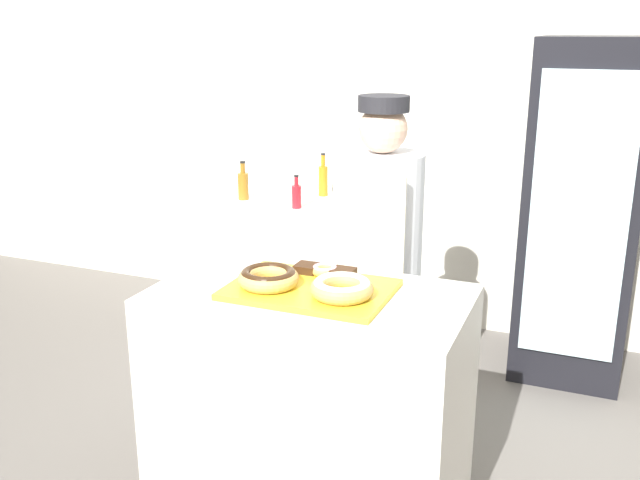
{
  "coord_description": "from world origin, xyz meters",
  "views": [
    {
      "loc": [
        0.99,
        -2.33,
        1.92
      ],
      "look_at": [
        0.0,
        0.1,
        1.13
      ],
      "focal_mm": 40.0,
      "sensor_mm": 36.0,
      "label": 1
    }
  ],
  "objects_px": {
    "donut_mini_center": "(325,269)",
    "bottle_orange": "(323,179)",
    "chest_freezer": "(294,261)",
    "serving_tray": "(310,289)",
    "beverage_fridge": "(581,212)",
    "bottle_amber": "(243,185)",
    "donut_light_glaze": "(342,287)",
    "baker_person": "(379,266)",
    "brownie_back_left": "(307,268)",
    "bottle_red": "(297,195)",
    "brownie_back_right": "(343,273)",
    "donut_chocolate_glaze": "(268,277)"
  },
  "relations": [
    {
      "from": "donut_chocolate_glaze",
      "to": "brownie_back_right",
      "type": "height_order",
      "value": "donut_chocolate_glaze"
    },
    {
      "from": "serving_tray",
      "to": "bottle_orange",
      "type": "height_order",
      "value": "bottle_orange"
    },
    {
      "from": "bottle_amber",
      "to": "bottle_orange",
      "type": "relative_size",
      "value": 0.88
    },
    {
      "from": "baker_person",
      "to": "bottle_red",
      "type": "relative_size",
      "value": 7.98
    },
    {
      "from": "brownie_back_left",
      "to": "brownie_back_right",
      "type": "bearing_deg",
      "value": 0.0
    },
    {
      "from": "chest_freezer",
      "to": "bottle_orange",
      "type": "distance_m",
      "value": 0.57
    },
    {
      "from": "baker_person",
      "to": "bottle_red",
      "type": "bearing_deg",
      "value": 132.72
    },
    {
      "from": "bottle_orange",
      "to": "chest_freezer",
      "type": "bearing_deg",
      "value": -133.84
    },
    {
      "from": "donut_mini_center",
      "to": "brownie_back_left",
      "type": "bearing_deg",
      "value": 180.0
    },
    {
      "from": "serving_tray",
      "to": "brownie_back_left",
      "type": "height_order",
      "value": "brownie_back_left"
    },
    {
      "from": "donut_mini_center",
      "to": "bottle_amber",
      "type": "height_order",
      "value": "bottle_amber"
    },
    {
      "from": "donut_light_glaze",
      "to": "chest_freezer",
      "type": "xyz_separation_m",
      "value": [
        -1.01,
        1.8,
        -0.58
      ]
    },
    {
      "from": "donut_chocolate_glaze",
      "to": "beverage_fridge",
      "type": "xyz_separation_m",
      "value": [
        1.03,
        1.79,
        -0.08
      ]
    },
    {
      "from": "serving_tray",
      "to": "donut_light_glaze",
      "type": "height_order",
      "value": "donut_light_glaze"
    },
    {
      "from": "brownie_back_right",
      "to": "baker_person",
      "type": "height_order",
      "value": "baker_person"
    },
    {
      "from": "chest_freezer",
      "to": "bottle_red",
      "type": "bearing_deg",
      "value": -60.22
    },
    {
      "from": "donut_chocolate_glaze",
      "to": "brownie_back_right",
      "type": "relative_size",
      "value": 2.64
    },
    {
      "from": "donut_chocolate_glaze",
      "to": "bottle_amber",
      "type": "height_order",
      "value": "bottle_amber"
    },
    {
      "from": "beverage_fridge",
      "to": "donut_mini_center",
      "type": "bearing_deg",
      "value": -119.14
    },
    {
      "from": "brownie_back_left",
      "to": "chest_freezer",
      "type": "relative_size",
      "value": 0.08
    },
    {
      "from": "serving_tray",
      "to": "bottle_orange",
      "type": "distance_m",
      "value": 2.03
    },
    {
      "from": "brownie_back_right",
      "to": "bottle_amber",
      "type": "bearing_deg",
      "value": 130.01
    },
    {
      "from": "donut_chocolate_glaze",
      "to": "donut_light_glaze",
      "type": "bearing_deg",
      "value": 0.0
    },
    {
      "from": "baker_person",
      "to": "bottle_orange",
      "type": "height_order",
      "value": "baker_person"
    },
    {
      "from": "donut_chocolate_glaze",
      "to": "brownie_back_left",
      "type": "height_order",
      "value": "donut_chocolate_glaze"
    },
    {
      "from": "beverage_fridge",
      "to": "chest_freezer",
      "type": "xyz_separation_m",
      "value": [
        -1.75,
        0.01,
        -0.51
      ]
    },
    {
      "from": "serving_tray",
      "to": "chest_freezer",
      "type": "relative_size",
      "value": 0.56
    },
    {
      "from": "chest_freezer",
      "to": "bottle_red",
      "type": "height_order",
      "value": "bottle_red"
    },
    {
      "from": "serving_tray",
      "to": "bottle_amber",
      "type": "relative_size",
      "value": 2.45
    },
    {
      "from": "donut_chocolate_glaze",
      "to": "bottle_amber",
      "type": "bearing_deg",
      "value": 121.01
    },
    {
      "from": "brownie_back_right",
      "to": "baker_person",
      "type": "bearing_deg",
      "value": 91.06
    },
    {
      "from": "chest_freezer",
      "to": "donut_mini_center",
      "type": "bearing_deg",
      "value": -61.6
    },
    {
      "from": "donut_mini_center",
      "to": "brownie_back_left",
      "type": "distance_m",
      "value": 0.08
    },
    {
      "from": "donut_chocolate_glaze",
      "to": "chest_freezer",
      "type": "relative_size",
      "value": 0.22
    },
    {
      "from": "donut_chocolate_glaze",
      "to": "donut_mini_center",
      "type": "relative_size",
      "value": 2.1
    },
    {
      "from": "donut_mini_center",
      "to": "bottle_amber",
      "type": "bearing_deg",
      "value": 128.18
    },
    {
      "from": "chest_freezer",
      "to": "bottle_amber",
      "type": "bearing_deg",
      "value": -154.74
    },
    {
      "from": "serving_tray",
      "to": "bottle_red",
      "type": "xyz_separation_m",
      "value": [
        -0.74,
        1.53,
        -0.03
      ]
    },
    {
      "from": "donut_mini_center",
      "to": "chest_freezer",
      "type": "xyz_separation_m",
      "value": [
        -0.86,
        1.6,
        -0.57
      ]
    },
    {
      "from": "beverage_fridge",
      "to": "brownie_back_right",
      "type": "bearing_deg",
      "value": -116.96
    },
    {
      "from": "donut_mini_center",
      "to": "bottle_orange",
      "type": "bearing_deg",
      "value": 112.21
    },
    {
      "from": "donut_light_glaze",
      "to": "brownie_back_left",
      "type": "relative_size",
      "value": 2.64
    },
    {
      "from": "serving_tray",
      "to": "bottle_amber",
      "type": "xyz_separation_m",
      "value": [
        -1.15,
        1.61,
        -0.01
      ]
    },
    {
      "from": "chest_freezer",
      "to": "bottle_red",
      "type": "distance_m",
      "value": 0.56
    },
    {
      "from": "bottle_orange",
      "to": "donut_chocolate_glaze",
      "type": "bearing_deg",
      "value": -73.83
    },
    {
      "from": "serving_tray",
      "to": "brownie_back_left",
      "type": "relative_size",
      "value": 6.89
    },
    {
      "from": "serving_tray",
      "to": "baker_person",
      "type": "bearing_deg",
      "value": 84.04
    },
    {
      "from": "donut_light_glaze",
      "to": "baker_person",
      "type": "xyz_separation_m",
      "value": [
        -0.08,
        0.71,
        -0.15
      ]
    },
    {
      "from": "donut_light_glaze",
      "to": "baker_person",
      "type": "height_order",
      "value": "baker_person"
    },
    {
      "from": "bottle_amber",
      "to": "brownie_back_right",
      "type": "bearing_deg",
      "value": -49.99
    }
  ]
}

